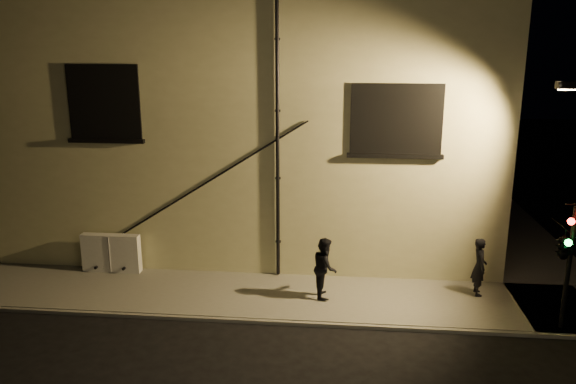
# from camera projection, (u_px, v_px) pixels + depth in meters

# --- Properties ---
(ground) EXTENTS (90.00, 90.00, 0.00)m
(ground) POSITION_uv_depth(u_px,v_px,m) (334.00, 326.00, 14.48)
(ground) COLOR black
(sidewalk) EXTENTS (21.00, 16.00, 0.12)m
(sidewalk) POSITION_uv_depth(u_px,v_px,m) (374.00, 263.00, 18.57)
(sidewalk) COLOR slate
(sidewalk) RESTS_ON ground
(building) EXTENTS (16.20, 12.23, 8.80)m
(building) POSITION_uv_depth(u_px,v_px,m) (266.00, 114.00, 22.33)
(building) COLOR beige
(building) RESTS_ON ground
(utility_cabinet) EXTENTS (1.84, 0.31, 1.21)m
(utility_cabinet) POSITION_uv_depth(u_px,v_px,m) (111.00, 253.00, 17.58)
(utility_cabinet) COLOR silver
(utility_cabinet) RESTS_ON sidewalk
(pedestrian_a) EXTENTS (0.41, 0.62, 1.68)m
(pedestrian_a) POSITION_uv_depth(u_px,v_px,m) (479.00, 267.00, 15.87)
(pedestrian_a) COLOR black
(pedestrian_a) RESTS_ON sidewalk
(pedestrian_b) EXTENTS (0.73, 0.90, 1.72)m
(pedestrian_b) POSITION_uv_depth(u_px,v_px,m) (325.00, 267.00, 15.75)
(pedestrian_b) COLOR black
(pedestrian_b) RESTS_ON sidewalk
(traffic_signal) EXTENTS (1.13, 1.91, 3.31)m
(traffic_signal) POSITION_uv_depth(u_px,v_px,m) (565.00, 245.00, 13.53)
(traffic_signal) COLOR black
(traffic_signal) RESTS_ON sidewalk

